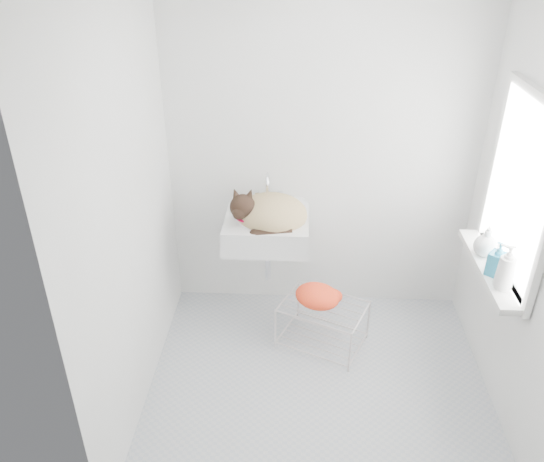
{
  "coord_description": "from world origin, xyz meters",
  "views": [
    {
      "loc": [
        -0.17,
        -2.62,
        2.64
      ],
      "look_at": [
        -0.33,
        0.5,
        0.88
      ],
      "focal_mm": 36.0,
      "sensor_mm": 36.0,
      "label": 1
    }
  ],
  "objects_px": {
    "bottle_a": "(501,288)",
    "wire_rack": "(322,326)",
    "bottle_b": "(494,274)",
    "bottle_c": "(483,255)",
    "sink": "(267,218)",
    "cat": "(268,214)"
  },
  "relations": [
    {
      "from": "sink",
      "to": "bottle_b",
      "type": "bearing_deg",
      "value": -24.86
    },
    {
      "from": "bottle_a",
      "to": "bottle_c",
      "type": "bearing_deg",
      "value": 90.0
    },
    {
      "from": "sink",
      "to": "bottle_b",
      "type": "relative_size",
      "value": 2.73
    },
    {
      "from": "bottle_b",
      "to": "bottle_c",
      "type": "distance_m",
      "value": 0.22
    },
    {
      "from": "bottle_b",
      "to": "bottle_a",
      "type": "bearing_deg",
      "value": -90.0
    },
    {
      "from": "sink",
      "to": "bottle_c",
      "type": "bearing_deg",
      "value": -16.87
    },
    {
      "from": "bottle_c",
      "to": "bottle_b",
      "type": "bearing_deg",
      "value": -90.0
    },
    {
      "from": "wire_rack",
      "to": "bottle_a",
      "type": "height_order",
      "value": "bottle_a"
    },
    {
      "from": "cat",
      "to": "bottle_c",
      "type": "distance_m",
      "value": 1.43
    },
    {
      "from": "bottle_b",
      "to": "wire_rack",
      "type": "bearing_deg",
      "value": 160.72
    },
    {
      "from": "bottle_a",
      "to": "wire_rack",
      "type": "bearing_deg",
      "value": 153.9
    },
    {
      "from": "sink",
      "to": "bottle_b",
      "type": "xyz_separation_m",
      "value": [
        1.38,
        -0.64,
        0.0
      ]
    },
    {
      "from": "bottle_b",
      "to": "bottle_c",
      "type": "relative_size",
      "value": 1.15
    },
    {
      "from": "sink",
      "to": "wire_rack",
      "type": "height_order",
      "value": "sink"
    },
    {
      "from": "wire_rack",
      "to": "bottle_b",
      "type": "height_order",
      "value": "bottle_b"
    },
    {
      "from": "wire_rack",
      "to": "bottle_a",
      "type": "xyz_separation_m",
      "value": [
        0.97,
        -0.47,
        0.7
      ]
    },
    {
      "from": "cat",
      "to": "wire_rack",
      "type": "height_order",
      "value": "cat"
    },
    {
      "from": "sink",
      "to": "cat",
      "type": "xyz_separation_m",
      "value": [
        0.01,
        -0.02,
        0.04
      ]
    },
    {
      "from": "wire_rack",
      "to": "bottle_c",
      "type": "bearing_deg",
      "value": -6.93
    },
    {
      "from": "bottle_a",
      "to": "bottle_b",
      "type": "bearing_deg",
      "value": 90.0
    },
    {
      "from": "bottle_a",
      "to": "bottle_b",
      "type": "relative_size",
      "value": 1.09
    },
    {
      "from": "sink",
      "to": "wire_rack",
      "type": "xyz_separation_m",
      "value": [
        0.41,
        -0.3,
        -0.7
      ]
    }
  ]
}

